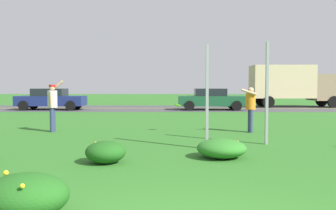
{
  "coord_description": "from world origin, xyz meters",
  "views": [
    {
      "loc": [
        -0.19,
        -3.36,
        1.62
      ],
      "look_at": [
        -0.29,
        8.89,
        0.98
      ],
      "focal_mm": 39.18,
      "sensor_mm": 36.0,
      "label": 1
    }
  ],
  "objects": [
    {
      "name": "ground_plane",
      "position": [
        0.0,
        11.62,
        0.0
      ],
      "size": [
        120.0,
        120.0,
        0.0
      ],
      "primitive_type": "plane",
      "color": "#2D6B23"
    },
    {
      "name": "highway_strip",
      "position": [
        0.0,
        23.25,
        0.0
      ],
      "size": [
        120.0,
        7.74,
        0.01
      ],
      "primitive_type": "cube",
      "color": "#424244",
      "rests_on": "ground"
    },
    {
      "name": "highway_center_stripe",
      "position": [
        0.0,
        23.25,
        0.01
      ],
      "size": [
        120.0,
        0.16,
        0.0
      ],
      "primitive_type": "cube",
      "color": "yellow",
      "rests_on": "ground"
    },
    {
      "name": "daylily_clump_mid_right",
      "position": [
        -1.98,
        1.06,
        0.28
      ],
      "size": [
        1.06,
        0.93,
        0.55
      ],
      "color": "#1E5619",
      "rests_on": "ground"
    },
    {
      "name": "daylily_clump_front_left",
      "position": [
        -1.57,
        4.27,
        0.23
      ],
      "size": [
        0.85,
        0.85,
        0.47
      ],
      "color": "#1E5619",
      "rests_on": "ground"
    },
    {
      "name": "daylily_clump_near_camera",
      "position": [
        0.95,
        4.84,
        0.22
      ],
      "size": [
        1.12,
        1.06,
        0.43
      ],
      "color": "#2D7526",
      "rests_on": "ground"
    },
    {
      "name": "sign_post_near_path",
      "position": [
        0.74,
        6.03,
        1.34
      ],
      "size": [
        0.07,
        0.1,
        2.67
      ],
      "color": "#93969B",
      "rests_on": "ground"
    },
    {
      "name": "sign_post_by_roadside",
      "position": [
        2.46,
        6.79,
        1.42
      ],
      "size": [
        0.07,
        0.1,
        2.84
      ],
      "color": "#93969B",
      "rests_on": "ground"
    },
    {
      "name": "person_thrower_red_cap_gray_shirt",
      "position": [
        -4.38,
        9.53,
        1.02
      ],
      "size": [
        0.51,
        0.49,
        1.83
      ],
      "color": "#B2B2B7",
      "rests_on": "ground"
    },
    {
      "name": "person_catcher_orange_shirt",
      "position": [
        2.58,
        9.43,
        0.94
      ],
      "size": [
        0.54,
        0.49,
        1.58
      ],
      "color": "orange",
      "rests_on": "ground"
    },
    {
      "name": "frisbee_lime",
      "position": [
        0.04,
        9.56,
        0.93
      ],
      "size": [
        0.25,
        0.24,
        0.13
      ],
      "color": "#8CD133"
    },
    {
      "name": "car_navy_center_left",
      "position": [
        -8.37,
        21.5,
        0.74
      ],
      "size": [
        4.5,
        2.0,
        1.45
      ],
      "color": "navy",
      "rests_on": "ground"
    },
    {
      "name": "car_dark_green_center_right",
      "position": [
        2.54,
        21.5,
        0.74
      ],
      "size": [
        4.5,
        2.0,
        1.45
      ],
      "color": "#194C2D",
      "rests_on": "ground"
    },
    {
      "name": "box_truck_tan",
      "position": [
        9.25,
        24.99,
        1.8
      ],
      "size": [
        6.7,
        2.46,
        3.2
      ],
      "color": "#937F60",
      "rests_on": "ground"
    }
  ]
}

